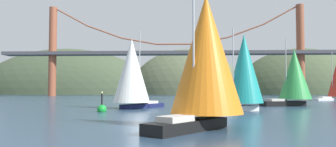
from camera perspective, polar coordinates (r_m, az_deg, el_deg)
The scene contains 11 objects.
ground_plane at distance 22.87m, azimuth -4.67°, elevation -9.58°, with size 360.00×360.00×0.00m, color #2D4760.
headland_right at distance 167.60m, azimuth 22.53°, elevation -3.41°, with size 62.56×44.00×44.21m, color #4C5B3D.
headland_left at distance 167.83m, azimuth -17.65°, elevation -3.49°, with size 88.15×44.00×44.96m, color #425138.
headland_center at distance 157.57m, azimuth 3.34°, elevation -3.67°, with size 55.81×44.00×43.92m, color #5B6647.
suspension_bridge at distance 118.33m, azimuth 1.15°, elevation 3.85°, with size 127.09×6.00×33.46m.
sailboat_teal_sail at distance 41.10m, azimuth 13.18°, elevation 0.48°, with size 8.98×6.69×10.27m.
sailboat_navy_sail at distance 78.90m, azimuth 8.72°, elevation -1.66°, with size 5.64×9.03×9.07m.
sailboat_green_sail at distance 55.12m, azimuth 21.40°, elevation -0.38°, with size 9.08×6.32×10.63m.
sailboat_white_mainsail at distance 44.45m, azimuth -6.36°, elevation 0.26°, with size 7.74×9.28×10.89m.
sailboat_orange_sail at distance 22.79m, azimuth 6.66°, elevation 3.05°, with size 7.78×8.69×10.52m.
channel_buoy at distance 38.84m, azimuth -11.63°, elevation -6.14°, with size 1.10×1.10×2.64m.
Camera 1 is at (2.84, -22.53, 2.75)m, focal length 34.42 mm.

